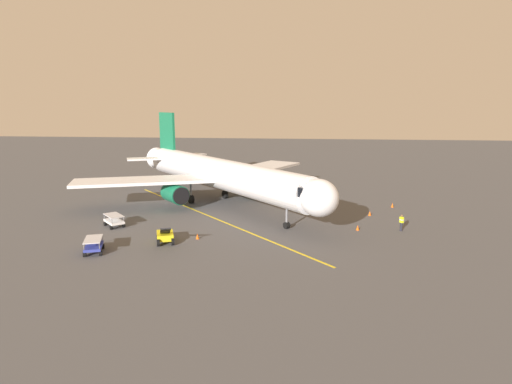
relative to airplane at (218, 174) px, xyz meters
name	(u,v)px	position (x,y,z in m)	size (l,w,h in m)	color
ground_plane	(210,204)	(1.22, -0.25, -4.00)	(220.00, 220.00, 0.00)	#4C4C4F
apron_lead_in_line	(210,216)	(-0.19, 6.21, -4.00)	(0.24, 40.00, 0.01)	yellow
airplane	(218,174)	(0.00, 0.00, 0.00)	(32.56, 33.51, 11.50)	white
ground_crew_marshaller	(401,223)	(-20.91, 9.83, -3.12)	(0.43, 0.47, 1.71)	#23232D
ground_crew_wing_walker	(247,183)	(-2.14, -11.31, -3.12)	(0.40, 0.47, 1.71)	#23232D
baggage_cart_near_nose	(114,220)	(9.04, 11.50, -3.35)	(2.80, 2.85, 1.27)	white
baggage_cart_portside	(94,245)	(7.27, 19.71, -3.35)	(2.25, 2.92, 1.27)	#2D3899
belt_loader_starboard_side	(165,235)	(1.91, 16.35, -3.29)	(2.68, 4.71, 2.32)	yellow
safety_cone_nose_left	(197,236)	(-0.80, 14.82, -3.73)	(0.32, 0.32, 0.55)	#F2590F
safety_cone_nose_right	(358,228)	(-16.51, 10.07, -3.73)	(0.32, 0.32, 0.55)	#F2590F
safety_cone_wing_port	(370,213)	(-18.61, 3.74, -3.73)	(0.32, 0.32, 0.55)	#F2590F
safety_cone_wing_starboard	(392,205)	(-22.04, -0.87, -3.73)	(0.32, 0.32, 0.55)	#F2590F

